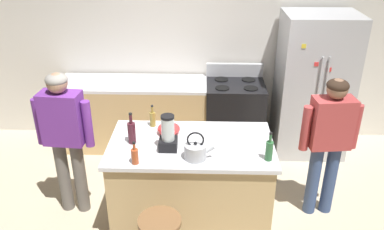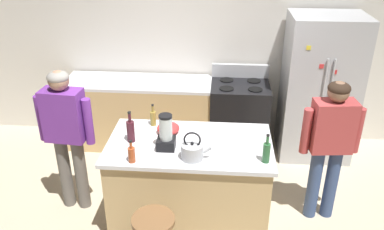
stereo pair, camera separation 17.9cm
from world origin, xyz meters
The scene contains 15 objects.
ground_plane centered at (0.00, 0.00, 0.00)m, with size 14.00×14.00×0.00m, color beige.
back_wall centered at (0.00, 1.95, 1.35)m, with size 8.00×0.10×2.70m, color silver.
kitchen_island centered at (0.00, 0.00, 0.47)m, with size 1.58×0.91×0.94m.
back_counter_run centered at (-0.80, 1.55, 0.47)m, with size 2.00×0.64×0.94m.
refrigerator centered at (1.52, 1.50, 0.93)m, with size 0.90×0.73×1.86m.
stove_range centered at (0.53, 1.52, 0.48)m, with size 0.76×0.65×1.12m.
person_by_island_left centered at (-1.27, 0.15, 0.96)m, with size 0.60×0.25×1.58m.
person_by_sink_right centered at (1.37, 0.19, 0.93)m, with size 0.60×0.26×1.54m.
blender_appliance centered at (-0.21, -0.11, 1.08)m, with size 0.17×0.17×0.34m.
bottle_vinegar centered at (-0.41, 0.34, 1.02)m, with size 0.06×0.06×0.24m.
bottle_wine centered at (-0.56, -0.01, 1.05)m, with size 0.08×0.08×0.32m.
bottle_cooking_sauce centered at (-0.48, -0.37, 1.01)m, with size 0.06×0.06×0.22m.
bottle_olive_oil centered at (0.70, -0.27, 1.04)m, with size 0.07×0.07×0.28m.
mixing_bowl centered at (-0.23, 0.19, 0.99)m, with size 0.23×0.23×0.10m, color red.
tea_kettle centered at (0.05, -0.27, 1.01)m, with size 0.28×0.20×0.27m.
Camera 1 is at (0.11, -3.31, 2.88)m, focal length 37.36 mm.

